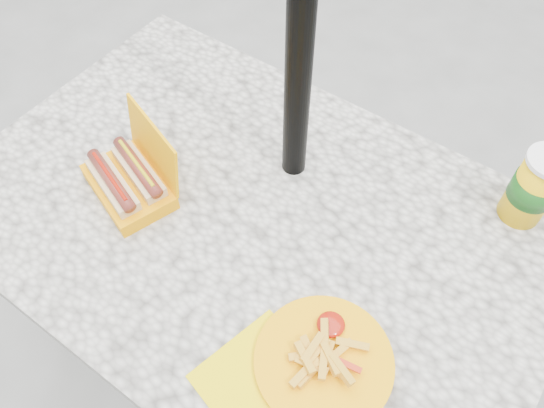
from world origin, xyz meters
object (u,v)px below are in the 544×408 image
Objects in this scene: umbrella_pole at (301,28)px; hotdog_box at (130,180)px; soda_cup at (534,188)px; fries_plate at (319,361)px.

hotdog_box is (-0.24, -0.25, -0.31)m from umbrella_pole.
soda_cup is at bearing 50.24° from hotdog_box.
soda_cup is at bearing 20.00° from umbrella_pole.
umbrella_pole is 13.19× the size of soda_cup.
umbrella_pole reaches higher than soda_cup.
umbrella_pole is 6.99× the size of fries_plate.
soda_cup reaches higher than fries_plate.
fries_plate is 0.53m from soda_cup.
hotdog_box reaches higher than fries_plate.
fries_plate is 1.89× the size of soda_cup.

